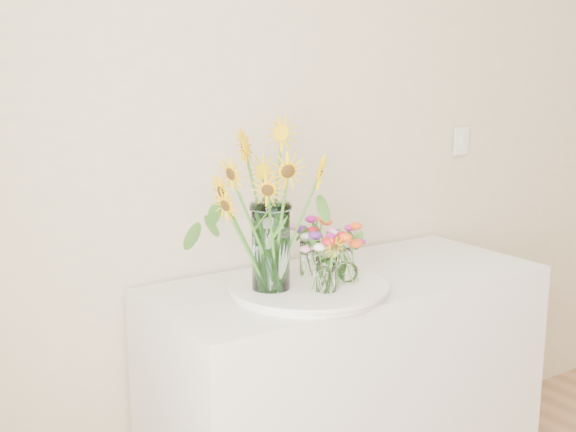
{
  "coord_description": "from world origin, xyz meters",
  "views": [
    {
      "loc": [
        -1.85,
        0.04,
        1.61
      ],
      "look_at": [
        -0.67,
        1.83,
        1.17
      ],
      "focal_mm": 45.0,
      "sensor_mm": 36.0,
      "label": 1
    }
  ],
  "objects_px": {
    "tray": "(308,289)",
    "small_vase_a": "(326,275)",
    "mason_jar": "(271,247)",
    "small_vase_b": "(347,265)",
    "small_vase_c": "(310,258)",
    "counter": "(347,397)"
  },
  "relations": [
    {
      "from": "tray",
      "to": "small_vase_a",
      "type": "bearing_deg",
      "value": -86.23
    },
    {
      "from": "tray",
      "to": "mason_jar",
      "type": "distance_m",
      "value": 0.2
    },
    {
      "from": "small_vase_b",
      "to": "small_vase_a",
      "type": "bearing_deg",
      "value": -156.43
    },
    {
      "from": "counter",
      "to": "mason_jar",
      "type": "height_order",
      "value": "mason_jar"
    },
    {
      "from": "small_vase_b",
      "to": "counter",
      "type": "bearing_deg",
      "value": 47.86
    },
    {
      "from": "tray",
      "to": "small_vase_b",
      "type": "distance_m",
      "value": 0.15
    },
    {
      "from": "small_vase_c",
      "to": "counter",
      "type": "bearing_deg",
      "value": -9.36
    },
    {
      "from": "tray",
      "to": "small_vase_a",
      "type": "relative_size",
      "value": 4.36
    },
    {
      "from": "tray",
      "to": "small_vase_b",
      "type": "bearing_deg",
      "value": -15.65
    },
    {
      "from": "mason_jar",
      "to": "small_vase_c",
      "type": "height_order",
      "value": "mason_jar"
    },
    {
      "from": "tray",
      "to": "small_vase_b",
      "type": "xyz_separation_m",
      "value": [
        0.13,
        -0.04,
        0.07
      ]
    },
    {
      "from": "mason_jar",
      "to": "small_vase_b",
      "type": "height_order",
      "value": "mason_jar"
    },
    {
      "from": "counter",
      "to": "small_vase_b",
      "type": "distance_m",
      "value": 0.55
    },
    {
      "from": "counter",
      "to": "small_vase_a",
      "type": "relative_size",
      "value": 12.38
    },
    {
      "from": "small_vase_b",
      "to": "tray",
      "type": "bearing_deg",
      "value": 164.35
    },
    {
      "from": "tray",
      "to": "small_vase_a",
      "type": "distance_m",
      "value": 0.11
    },
    {
      "from": "counter",
      "to": "small_vase_b",
      "type": "xyz_separation_m",
      "value": [
        -0.1,
        -0.11,
        0.53
      ]
    },
    {
      "from": "mason_jar",
      "to": "small_vase_a",
      "type": "bearing_deg",
      "value": -41.92
    },
    {
      "from": "counter",
      "to": "mason_jar",
      "type": "distance_m",
      "value": 0.71
    },
    {
      "from": "mason_jar",
      "to": "small_vase_a",
      "type": "distance_m",
      "value": 0.19
    },
    {
      "from": "counter",
      "to": "small_vase_b",
      "type": "height_order",
      "value": "small_vase_b"
    },
    {
      "from": "mason_jar",
      "to": "small_vase_b",
      "type": "bearing_deg",
      "value": -14.16
    }
  ]
}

